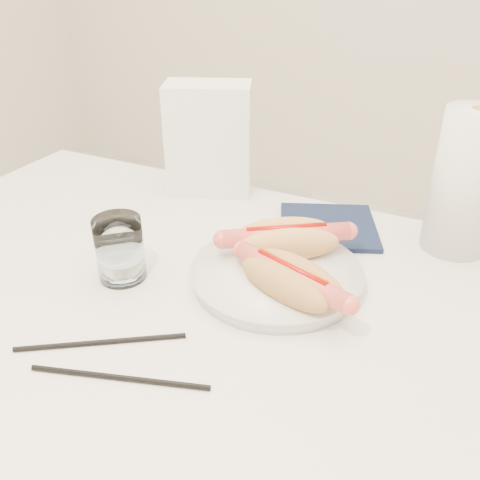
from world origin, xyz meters
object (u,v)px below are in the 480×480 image
at_px(hotdog_left, 286,240).
at_px(hotdog_right, 291,280).
at_px(plate, 276,276).
at_px(napkin_box, 209,139).
at_px(water_glass, 120,249).
at_px(paper_towel_roll, 466,182).
at_px(table, 192,336).

xyz_separation_m(hotdog_left, hotdog_right, (0.05, -0.10, -0.00)).
relative_size(plate, napkin_box, 1.14).
bearing_deg(water_glass, paper_towel_roll, 35.46).
bearing_deg(hotdog_right, water_glass, -151.71).
distance_m(hotdog_left, napkin_box, 0.32).
xyz_separation_m(hotdog_right, water_glass, (-0.25, -0.04, 0.00)).
relative_size(water_glass, napkin_box, 0.46).
relative_size(plate, hotdog_right, 1.33).
bearing_deg(plate, hotdog_left, 96.36).
relative_size(hotdog_right, water_glass, 1.88).
xyz_separation_m(table, napkin_box, (-0.16, 0.35, 0.17)).
height_order(table, water_glass, water_glass).
bearing_deg(water_glass, napkin_box, 95.66).
bearing_deg(hotdog_left, hotdog_right, -98.36).
xyz_separation_m(hotdog_left, paper_towel_roll, (0.23, 0.17, 0.07)).
distance_m(hotdog_right, water_glass, 0.26).
distance_m(table, water_glass, 0.17).
bearing_deg(paper_towel_roll, water_glass, -144.54).
distance_m(plate, napkin_box, 0.36).
bearing_deg(table, hotdog_left, 61.41).
xyz_separation_m(hotdog_left, water_glass, (-0.21, -0.14, 0.00)).
height_order(napkin_box, paper_towel_roll, paper_towel_roll).
relative_size(napkin_box, paper_towel_roll, 0.93).
bearing_deg(paper_towel_roll, hotdog_left, -142.80).
xyz_separation_m(water_glass, paper_towel_roll, (0.44, 0.31, 0.07)).
bearing_deg(table, plate, 49.19).
distance_m(plate, hotdog_right, 0.07).
xyz_separation_m(napkin_box, paper_towel_roll, (0.47, -0.02, 0.01)).
bearing_deg(hotdog_right, table, -137.72).
distance_m(table, plate, 0.15).
bearing_deg(hotdog_right, plate, 149.34).
relative_size(hotdog_left, hotdog_right, 0.97).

